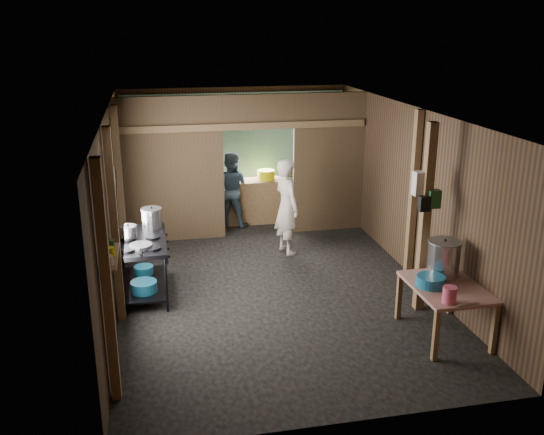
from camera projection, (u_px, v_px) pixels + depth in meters
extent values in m
cube|color=black|center=(269.00, 281.00, 9.19)|extent=(4.50, 7.00, 0.00)
cube|color=#2C2A28|center=(269.00, 112.00, 8.39)|extent=(4.50, 7.00, 0.00)
cube|color=#48351F|center=(235.00, 153.00, 12.05)|extent=(4.50, 0.00, 2.60)
cube|color=#48351F|center=(344.00, 305.00, 5.53)|extent=(4.50, 0.00, 2.60)
cube|color=#48351F|center=(112.00, 210.00, 8.36)|extent=(0.00, 7.00, 2.60)
cube|color=#48351F|center=(412.00, 192.00, 9.22)|extent=(0.00, 7.00, 2.60)
cube|color=brown|center=(171.00, 170.00, 10.58)|extent=(1.85, 0.10, 2.60)
cube|color=brown|center=(329.00, 163.00, 11.14)|extent=(1.35, 0.10, 2.60)
cube|color=brown|center=(258.00, 111.00, 10.58)|extent=(1.30, 0.10, 0.60)
cube|color=#639A91|center=(235.00, 156.00, 12.01)|extent=(4.40, 0.06, 2.50)
cube|color=olive|center=(255.00, 201.00, 11.87)|extent=(1.20, 0.50, 0.85)
cylinder|color=silver|center=(248.00, 123.00, 11.82)|extent=(0.20, 0.03, 0.20)
cube|color=olive|center=(107.00, 285.00, 5.95)|extent=(0.10, 0.12, 2.60)
cube|color=olive|center=(114.00, 228.00, 7.63)|extent=(0.10, 0.12, 2.60)
cube|color=olive|center=(120.00, 187.00, 9.49)|extent=(0.10, 0.12, 2.60)
cube|color=olive|center=(413.00, 196.00, 9.02)|extent=(0.10, 0.12, 2.60)
cube|color=olive|center=(425.00, 220.00, 7.94)|extent=(0.12, 0.12, 2.60)
cube|color=olive|center=(245.00, 126.00, 10.56)|extent=(4.40, 0.12, 0.12)
cylinder|color=gray|center=(114.00, 178.00, 8.63)|extent=(0.03, 0.34, 0.34)
cylinder|color=black|center=(116.00, 178.00, 9.03)|extent=(0.03, 0.30, 0.30)
cube|color=olive|center=(111.00, 257.00, 6.39)|extent=(0.14, 0.80, 0.03)
cylinder|color=silver|center=(110.00, 260.00, 6.14)|extent=(0.07, 0.07, 0.10)
cylinder|color=#DADD0A|center=(111.00, 252.00, 6.37)|extent=(0.08, 0.08, 0.10)
cylinder|color=#1D4824|center=(112.00, 244.00, 6.57)|extent=(0.06, 0.06, 0.10)
cube|color=silver|center=(422.00, 183.00, 7.85)|extent=(0.22, 0.15, 0.32)
cube|color=#1D4824|center=(434.00, 199.00, 7.80)|extent=(0.16, 0.12, 0.24)
cube|color=black|center=(424.00, 204.00, 7.77)|extent=(0.14, 0.10, 0.20)
cylinder|color=#1A6B92|center=(144.00, 287.00, 8.44)|extent=(0.37, 0.37, 0.15)
cylinder|color=#1A6B92|center=(144.00, 270.00, 9.06)|extent=(0.29, 0.29, 0.12)
cylinder|color=#1A6B92|center=(431.00, 281.00, 7.39)|extent=(0.45, 0.45, 0.13)
cylinder|color=#E9537F|center=(450.00, 295.00, 6.94)|extent=(0.21, 0.21, 0.20)
cube|color=#B5B5BC|center=(468.00, 305.00, 6.91)|extent=(0.30, 0.06, 0.01)
cylinder|color=#DADD0A|center=(266.00, 175.00, 11.75)|extent=(0.34, 0.34, 0.19)
imported|color=beige|center=(287.00, 207.00, 10.13)|extent=(0.54, 0.69, 1.64)
imported|color=#415B6E|center=(231.00, 189.00, 11.53)|extent=(0.87, 0.78, 1.46)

